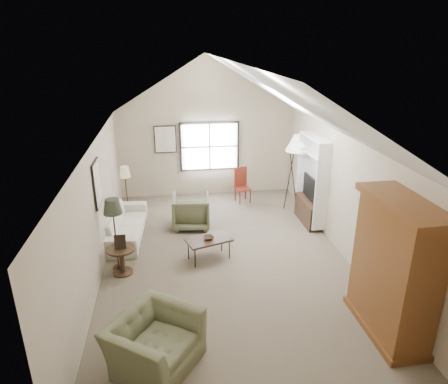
{
  "coord_description": "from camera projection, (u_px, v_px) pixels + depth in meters",
  "views": [
    {
      "loc": [
        -1.1,
        -7.16,
        4.32
      ],
      "look_at": [
        0.0,
        0.4,
        1.4
      ],
      "focal_mm": 32.0,
      "sensor_mm": 36.0,
      "label": 1
    }
  ],
  "objects": [
    {
      "name": "room_shell",
      "position": [
        227.0,
        106.0,
        7.16
      ],
      "size": [
        5.01,
        8.01,
        4.0
      ],
      "color": "#6A5E4C",
      "rests_on": "ground"
    },
    {
      "name": "window",
      "position": [
        210.0,
        147.0,
        11.46
      ],
      "size": [
        1.72,
        0.08,
        1.42
      ],
      "primitive_type": "cube",
      "color": "black",
      "rests_on": "room_shell"
    },
    {
      "name": "skylight",
      "position": [
        283.0,
        97.0,
        8.17
      ],
      "size": [
        0.8,
        1.2,
        0.52
      ],
      "primitive_type": null,
      "color": "white",
      "rests_on": "room_shell"
    },
    {
      "name": "wall_art",
      "position": [
        134.0,
        160.0,
        9.23
      ],
      "size": [
        1.97,
        3.71,
        0.88
      ],
      "color": "black",
      "rests_on": "room_shell"
    },
    {
      "name": "armoire",
      "position": [
        394.0,
        269.0,
        5.99
      ],
      "size": [
        0.6,
        1.5,
        2.2
      ],
      "primitive_type": "cube",
      "color": "brown",
      "rests_on": "ground"
    },
    {
      "name": "tv_alcove",
      "position": [
        312.0,
        179.0,
        9.69
      ],
      "size": [
        0.32,
        1.3,
        2.1
      ],
      "primitive_type": "cube",
      "color": "white",
      "rests_on": "ground"
    },
    {
      "name": "media_console",
      "position": [
        309.0,
        211.0,
        9.99
      ],
      "size": [
        0.34,
        1.18,
        0.6
      ],
      "primitive_type": "cube",
      "color": "#382316",
      "rests_on": "ground"
    },
    {
      "name": "tv_panel",
      "position": [
        310.0,
        188.0,
        9.77
      ],
      "size": [
        0.05,
        0.9,
        0.55
      ],
      "primitive_type": "cube",
      "color": "black",
      "rests_on": "media_console"
    },
    {
      "name": "sofa",
      "position": [
        124.0,
        224.0,
        9.26
      ],
      "size": [
        0.99,
        2.24,
        0.64
      ],
      "primitive_type": "imported",
      "rotation": [
        0.0,
        0.0,
        1.51
      ],
      "color": "silver",
      "rests_on": "ground"
    },
    {
      "name": "armchair_near",
      "position": [
        155.0,
        342.0,
        5.55
      ],
      "size": [
        1.52,
        1.56,
        0.77
      ],
      "primitive_type": "imported",
      "rotation": [
        0.0,
        0.0,
        0.95
      ],
      "color": "#656A4A",
      "rests_on": "ground"
    },
    {
      "name": "armchair_far",
      "position": [
        191.0,
        211.0,
        9.74
      ],
      "size": [
        0.95,
        0.97,
        0.82
      ],
      "primitive_type": "imported",
      "rotation": [
        0.0,
        0.0,
        3.06
      ],
      "color": "#6C6E4D",
      "rests_on": "ground"
    },
    {
      "name": "coffee_table",
      "position": [
        209.0,
        249.0,
        8.33
      ],
      "size": [
        1.03,
        0.77,
        0.47
      ],
      "primitive_type": "cube",
      "rotation": [
        0.0,
        0.0,
        0.32
      ],
      "color": "#371D16",
      "rests_on": "ground"
    },
    {
      "name": "bowl",
      "position": [
        209.0,
        238.0,
        8.24
      ],
      "size": [
        0.28,
        0.28,
        0.05
      ],
      "primitive_type": "imported",
      "rotation": [
        0.0,
        0.0,
        0.32
      ],
      "color": "#3C2618",
      "rests_on": "coffee_table"
    },
    {
      "name": "side_table",
      "position": [
        122.0,
        261.0,
        7.81
      ],
      "size": [
        0.58,
        0.58,
        0.55
      ],
      "primitive_type": "cylinder",
      "rotation": [
        0.0,
        0.0,
        -0.06
      ],
      "color": "#362316",
      "rests_on": "ground"
    },
    {
      "name": "side_chair",
      "position": [
        243.0,
        186.0,
        11.2
      ],
      "size": [
        0.46,
        0.46,
        0.98
      ],
      "primitive_type": "cube",
      "rotation": [
        0.0,
        0.0,
        0.25
      ],
      "color": "maroon",
      "rests_on": "ground"
    },
    {
      "name": "tripod_lamp",
      "position": [
        296.0,
        173.0,
        10.45
      ],
      "size": [
        0.78,
        0.78,
        2.11
      ],
      "primitive_type": null,
      "rotation": [
        0.0,
        0.0,
        -0.32
      ],
      "color": "white",
      "rests_on": "ground"
    },
    {
      "name": "dark_lamp",
      "position": [
        115.0,
        234.0,
        7.8
      ],
      "size": [
        0.39,
        0.39,
        1.53
      ],
      "primitive_type": null,
      "rotation": [
        0.0,
        0.0,
        -0.06
      ],
      "color": "black",
      "rests_on": "ground"
    },
    {
      "name": "tan_lamp",
      "position": [
        127.0,
        191.0,
        10.23
      ],
      "size": [
        0.29,
        0.29,
        1.37
      ],
      "primitive_type": null,
      "rotation": [
        0.0,
        0.0,
        -0.06
      ],
      "color": "tan",
      "rests_on": "ground"
    }
  ]
}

